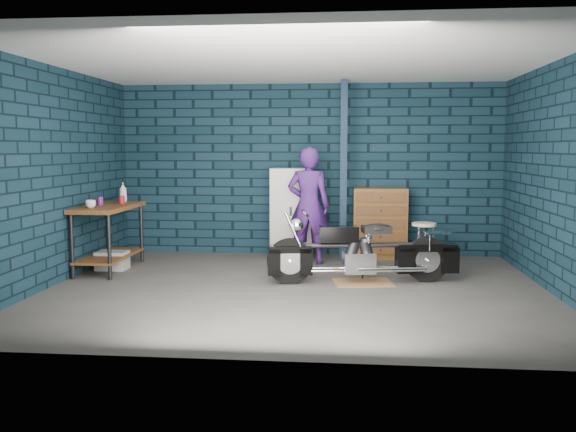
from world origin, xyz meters
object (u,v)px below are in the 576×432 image
at_px(workbench, 109,238).
at_px(locker, 292,213).
at_px(person, 309,206).
at_px(storage_bin, 112,260).
at_px(tool_chest, 380,223).
at_px(shop_stool, 423,245).
at_px(motorcycle, 363,247).

xyz_separation_m(workbench, locker, (2.43, 1.32, 0.24)).
xyz_separation_m(person, storage_bin, (-2.70, -0.74, -0.73)).
height_order(person, tool_chest, person).
bearing_deg(shop_stool, storage_bin, -171.27).
distance_m(workbench, storage_bin, 0.33).
bearing_deg(motorcycle, person, 112.02).
bearing_deg(tool_chest, person, -153.41).
relative_size(storage_bin, locker, 0.30).
height_order(motorcycle, person, person).
bearing_deg(motorcycle, locker, 111.16).
xyz_separation_m(person, shop_stool, (1.66, -0.07, -0.54)).
bearing_deg(workbench, shop_stool, 9.17).
height_order(workbench, motorcycle, workbench).
bearing_deg(workbench, locker, 28.42).
relative_size(workbench, person, 0.82).
bearing_deg(locker, person, -61.50).
relative_size(workbench, tool_chest, 1.29).
height_order(workbench, locker, locker).
xyz_separation_m(workbench, person, (2.72, 0.78, 0.40)).
bearing_deg(person, locker, -57.22).
bearing_deg(person, storage_bin, 19.65).
height_order(locker, tool_chest, locker).
height_order(workbench, person, person).
bearing_deg(motorcycle, tool_chest, 71.03).
relative_size(locker, tool_chest, 1.28).
height_order(motorcycle, shop_stool, motorcycle).
bearing_deg(workbench, person, 16.00).
relative_size(motorcycle, person, 1.20).
xyz_separation_m(locker, tool_chest, (1.36, 0.00, -0.15)).
xyz_separation_m(motorcycle, tool_chest, (0.30, 1.79, 0.09)).
xyz_separation_m(person, locker, (-0.29, 0.54, -0.16)).
distance_m(storage_bin, locker, 2.79).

